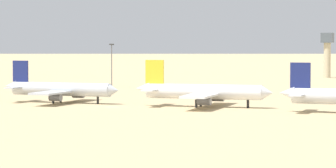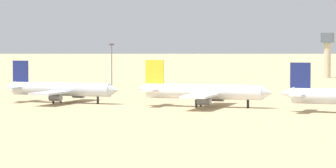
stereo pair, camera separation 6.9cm
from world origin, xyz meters
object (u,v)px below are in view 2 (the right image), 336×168
control_tower (327,51)px  light_pole_west (112,62)px  parked_jet_yellow_4 (203,92)px  parked_jet_navy_3 (60,89)px

control_tower → light_pole_west: size_ratio=1.27×
parked_jet_yellow_4 → light_pole_west: (-64.38, 74.59, 5.26)m
parked_jet_navy_3 → light_pole_west: size_ratio=2.22×
parked_jet_navy_3 → parked_jet_yellow_4: 42.72m
parked_jet_navy_3 → light_pole_west: (-21.70, 76.38, 5.45)m
parked_jet_yellow_4 → control_tower: control_tower is taller
parked_jet_yellow_4 → control_tower: size_ratio=1.83×
control_tower → light_pole_west: (-56.77, -108.57, -3.17)m
parked_jet_yellow_4 → control_tower: bearing=86.3°
control_tower → parked_jet_yellow_4: bearing=-87.6°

